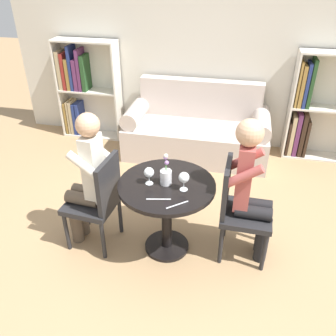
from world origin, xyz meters
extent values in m
plane|color=tan|center=(0.00, 0.00, 0.00)|extent=(16.00, 16.00, 0.00)
cube|color=beige|center=(0.00, 2.26, 1.35)|extent=(5.20, 0.05, 2.70)
cylinder|color=black|center=(0.00, 0.00, 0.68)|extent=(0.81, 0.81, 0.03)
cylinder|color=black|center=(0.00, 0.00, 0.35)|extent=(0.09, 0.09, 0.64)
cylinder|color=black|center=(0.00, 0.00, 0.01)|extent=(0.40, 0.40, 0.03)
cube|color=beige|center=(0.00, 1.78, 0.21)|extent=(1.82, 0.80, 0.42)
cube|color=beige|center=(0.00, 2.10, 0.67)|extent=(1.60, 0.16, 0.50)
cylinder|color=beige|center=(-0.80, 1.78, 0.53)|extent=(0.22, 0.72, 0.22)
cylinder|color=beige|center=(0.80, 1.78, 0.53)|extent=(0.22, 0.72, 0.22)
cube|color=silver|center=(-1.55, 2.20, 0.68)|extent=(0.85, 0.02, 1.35)
cube|color=silver|center=(-1.97, 2.07, 0.68)|extent=(0.02, 0.28, 1.35)
cube|color=silver|center=(-1.14, 2.07, 0.68)|extent=(0.02, 0.28, 1.35)
cube|color=silver|center=(-1.55, 2.07, 0.01)|extent=(0.81, 0.28, 0.02)
cube|color=silver|center=(-1.55, 2.07, 0.68)|extent=(0.81, 0.28, 0.02)
cube|color=silver|center=(-1.55, 2.07, 1.34)|extent=(0.81, 0.28, 0.02)
cube|color=olive|center=(-1.92, 2.07, 0.25)|extent=(0.03, 0.23, 0.46)
cube|color=tan|center=(-1.88, 2.07, 0.27)|extent=(0.03, 0.23, 0.49)
cube|color=tan|center=(-1.84, 2.07, 0.26)|extent=(0.04, 0.23, 0.48)
cube|color=navy|center=(-1.79, 2.07, 0.25)|extent=(0.04, 0.23, 0.46)
cube|color=navy|center=(-1.74, 2.07, 0.25)|extent=(0.04, 0.23, 0.46)
cube|color=tan|center=(-1.91, 2.07, 0.95)|extent=(0.05, 0.23, 0.51)
cube|color=maroon|center=(-1.86, 2.07, 0.93)|extent=(0.04, 0.23, 0.49)
cube|color=olive|center=(-1.80, 2.07, 0.90)|extent=(0.05, 0.23, 0.42)
cube|color=navy|center=(-1.75, 2.07, 0.98)|extent=(0.04, 0.23, 0.59)
cube|color=#602D5B|center=(-1.69, 2.07, 0.90)|extent=(0.05, 0.23, 0.42)
cube|color=#602D5B|center=(-1.63, 2.07, 0.96)|extent=(0.04, 0.23, 0.55)
cube|color=#234723|center=(-1.57, 2.07, 0.93)|extent=(0.05, 0.23, 0.48)
cube|color=silver|center=(1.55, 2.20, 0.68)|extent=(0.85, 0.02, 1.35)
cube|color=silver|center=(1.14, 2.07, 0.68)|extent=(0.02, 0.28, 1.35)
cube|color=silver|center=(1.55, 2.07, 0.01)|extent=(0.81, 0.28, 0.02)
cube|color=silver|center=(1.55, 2.07, 0.68)|extent=(0.81, 0.28, 0.02)
cube|color=#332319|center=(1.17, 2.07, 0.25)|extent=(0.03, 0.23, 0.45)
cube|color=tan|center=(1.22, 2.07, 0.29)|extent=(0.05, 0.23, 0.54)
cube|color=#602D5B|center=(1.28, 2.07, 0.31)|extent=(0.05, 0.23, 0.58)
cube|color=#332319|center=(1.34, 2.07, 0.31)|extent=(0.05, 0.23, 0.58)
cube|color=#332319|center=(1.40, 2.07, 0.26)|extent=(0.04, 0.23, 0.48)
cube|color=olive|center=(1.17, 2.07, 0.97)|extent=(0.03, 0.23, 0.56)
cube|color=olive|center=(1.22, 2.07, 0.94)|extent=(0.04, 0.23, 0.51)
cube|color=navy|center=(1.27, 2.07, 0.96)|extent=(0.04, 0.23, 0.54)
cube|color=#234723|center=(1.32, 2.07, 0.98)|extent=(0.04, 0.23, 0.58)
cylinder|color=#232326|center=(-0.83, 0.15, 0.20)|extent=(0.04, 0.04, 0.40)
cylinder|color=#232326|center=(-0.87, -0.21, 0.20)|extent=(0.04, 0.04, 0.40)
cylinder|color=#232326|center=(-0.48, 0.12, 0.20)|extent=(0.04, 0.04, 0.40)
cylinder|color=#232326|center=(-0.51, -0.24, 0.20)|extent=(0.04, 0.04, 0.40)
cube|color=#232326|center=(-0.67, -0.05, 0.42)|extent=(0.46, 0.46, 0.05)
cube|color=#232326|center=(-0.48, -0.06, 0.68)|extent=(0.08, 0.38, 0.45)
cylinder|color=#232326|center=(0.84, -0.09, 0.20)|extent=(0.04, 0.04, 0.40)
cylinder|color=#232326|center=(0.85, 0.26, 0.20)|extent=(0.04, 0.04, 0.40)
cylinder|color=#232326|center=(0.49, -0.08, 0.20)|extent=(0.04, 0.04, 0.40)
cylinder|color=#232326|center=(0.50, 0.27, 0.20)|extent=(0.04, 0.04, 0.40)
cube|color=#232326|center=(0.67, 0.09, 0.42)|extent=(0.43, 0.43, 0.05)
cube|color=#232326|center=(0.48, 0.09, 0.68)|extent=(0.05, 0.38, 0.45)
cylinder|color=brown|center=(-0.82, 0.03, 0.23)|extent=(0.11, 0.11, 0.45)
cylinder|color=brown|center=(-0.84, -0.08, 0.23)|extent=(0.11, 0.11, 0.45)
cylinder|color=brown|center=(-0.72, 0.02, 0.50)|extent=(0.31, 0.14, 0.11)
cylinder|color=brown|center=(-0.73, -0.09, 0.50)|extent=(0.31, 0.14, 0.11)
cube|color=silver|center=(-0.61, -0.05, 0.80)|extent=(0.14, 0.21, 0.59)
cylinder|color=silver|center=(-0.60, 0.09, 0.90)|extent=(0.29, 0.10, 0.23)
cylinder|color=silver|center=(-0.62, -0.18, 0.90)|extent=(0.29, 0.10, 0.23)
sphere|color=tan|center=(-0.61, -0.05, 1.19)|extent=(0.19, 0.19, 0.19)
cylinder|color=black|center=(0.83, 0.03, 0.23)|extent=(0.11, 0.11, 0.45)
cylinder|color=black|center=(0.83, 0.14, 0.23)|extent=(0.11, 0.11, 0.45)
cylinder|color=black|center=(0.72, 0.03, 0.50)|extent=(0.30, 0.12, 0.11)
cylinder|color=black|center=(0.72, 0.14, 0.50)|extent=(0.30, 0.12, 0.11)
cube|color=#B2514C|center=(0.61, 0.09, 0.79)|extent=(0.13, 0.20, 0.57)
cylinder|color=#B2514C|center=(0.61, -0.05, 0.89)|extent=(0.29, 0.08, 0.23)
cylinder|color=#B2514C|center=(0.61, 0.22, 0.89)|extent=(0.29, 0.08, 0.23)
sphere|color=tan|center=(0.61, 0.09, 1.18)|extent=(0.21, 0.21, 0.21)
cylinder|color=white|center=(-0.14, -0.03, 0.70)|extent=(0.06, 0.06, 0.00)
cylinder|color=white|center=(-0.14, -0.03, 0.74)|extent=(0.01, 0.01, 0.07)
sphere|color=white|center=(-0.14, -0.03, 0.81)|extent=(0.08, 0.08, 0.08)
sphere|color=beige|center=(-0.14, -0.03, 0.80)|extent=(0.06, 0.06, 0.06)
cylinder|color=white|center=(0.15, -0.05, 0.70)|extent=(0.06, 0.06, 0.00)
cylinder|color=white|center=(0.15, -0.05, 0.75)|extent=(0.01, 0.01, 0.08)
sphere|color=white|center=(0.15, -0.05, 0.82)|extent=(0.09, 0.09, 0.09)
sphere|color=#E58E75|center=(0.15, -0.05, 0.81)|extent=(0.06, 0.06, 0.06)
cylinder|color=silver|center=(-0.01, 0.00, 0.76)|extent=(0.09, 0.09, 0.12)
cylinder|color=#4C7A42|center=(-0.01, 0.02, 0.89)|extent=(0.01, 0.00, 0.13)
sphere|color=silver|center=(-0.01, 0.02, 0.95)|extent=(0.04, 0.04, 0.04)
cylinder|color=#4C7A42|center=(0.00, 0.00, 0.86)|extent=(0.00, 0.01, 0.08)
sphere|color=#9E70B2|center=(0.00, 0.00, 0.90)|extent=(0.04, 0.04, 0.04)
cylinder|color=#4C7A42|center=(-0.01, 0.02, 0.88)|extent=(0.01, 0.00, 0.11)
sphere|color=#9E70B2|center=(-0.01, 0.02, 0.94)|extent=(0.04, 0.04, 0.04)
cube|color=silver|center=(0.14, -0.26, 0.70)|extent=(0.15, 0.13, 0.00)
cube|color=silver|center=(-0.02, -0.22, 0.70)|extent=(0.19, 0.05, 0.00)
camera|label=1|loc=(0.52, -2.36, 2.33)|focal=38.00mm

